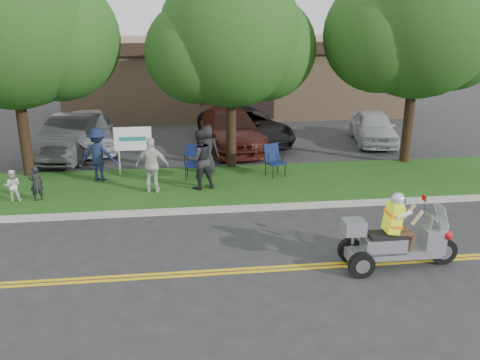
{
  "coord_description": "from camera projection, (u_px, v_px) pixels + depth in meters",
  "views": [
    {
      "loc": [
        -1.36,
        -10.38,
        5.43
      ],
      "look_at": [
        0.18,
        2.0,
        1.27
      ],
      "focal_mm": 38.0,
      "sensor_mm": 36.0,
      "label": 1
    }
  ],
  "objects": [
    {
      "name": "spectator_chair_a",
      "position": [
        98.0,
        155.0,
        16.58
      ],
      "size": [
        1.26,
        0.9,
        1.76
      ],
      "primitive_type": "imported",
      "rotation": [
        0.0,
        0.0,
        2.9
      ],
      "color": "#161F3D",
      "rests_on": "grass_verge"
    },
    {
      "name": "parked_car_left",
      "position": [
        72.0,
        137.0,
        19.73
      ],
      "size": [
        2.45,
        5.01,
        1.58
      ],
      "primitive_type": "imported",
      "rotation": [
        0.0,
        0.0,
        -0.17
      ],
      "color": "#343436",
      "rests_on": "ground"
    },
    {
      "name": "tree_mid",
      "position": [
        232.0,
        42.0,
        17.13
      ],
      "size": [
        5.88,
        4.8,
        7.05
      ],
      "color": "#332114",
      "rests_on": "ground"
    },
    {
      "name": "parked_car_far_right",
      "position": [
        373.0,
        127.0,
        21.88
      ],
      "size": [
        2.36,
        4.29,
        1.38
      ],
      "primitive_type": "imported",
      "rotation": [
        0.0,
        0.0,
        -0.19
      ],
      "color": "#B1B4B9",
      "rests_on": "ground"
    },
    {
      "name": "spectator_adult_right",
      "position": [
        152.0,
        165.0,
        15.5
      ],
      "size": [
        1.04,
        0.53,
        1.71
      ],
      "primitive_type": "imported",
      "rotation": [
        0.0,
        0.0,
        3.03
      ],
      "color": "beige",
      "rests_on": "grass_verge"
    },
    {
      "name": "tree_left",
      "position": [
        12.0,
        31.0,
        15.99
      ],
      "size": [
        6.62,
        5.4,
        7.78
      ],
      "color": "#332114",
      "rests_on": "ground"
    },
    {
      "name": "spectator_adult_mid",
      "position": [
        200.0,
        159.0,
        15.81
      ],
      "size": [
        1.08,
        0.94,
        1.88
      ],
      "primitive_type": "imported",
      "rotation": [
        0.0,
        0.0,
        3.43
      ],
      "color": "black",
      "rests_on": "grass_verge"
    },
    {
      "name": "grass_verge",
      "position": [
        223.0,
        185.0,
        16.53
      ],
      "size": [
        60.0,
        4.0,
        0.1
      ],
      "primitive_type": "cube",
      "color": "#214913",
      "rests_on": "ground"
    },
    {
      "name": "spectator_chair_b",
      "position": [
        207.0,
        149.0,
        17.44
      ],
      "size": [
        0.96,
        0.81,
        1.66
      ],
      "primitive_type": "imported",
      "rotation": [
        0.0,
        0.0,
        2.73
      ],
      "color": "black",
      "rests_on": "grass_verge"
    },
    {
      "name": "parked_car_mid",
      "position": [
        245.0,
        126.0,
        21.83
      ],
      "size": [
        4.26,
        5.81,
        1.47
      ],
      "primitive_type": "imported",
      "rotation": [
        0.0,
        0.0,
        0.39
      ],
      "color": "black",
      "rests_on": "ground"
    },
    {
      "name": "curb",
      "position": [
        229.0,
        209.0,
        14.5
      ],
      "size": [
        60.0,
        0.25,
        0.12
      ],
      "primitive_type": "cube",
      "color": "#A8A89E",
      "rests_on": "ground"
    },
    {
      "name": "trike_scooter",
      "position": [
        395.0,
        242.0,
        11.17
      ],
      "size": [
        2.68,
        0.89,
        1.76
      ],
      "rotation": [
        0.0,
        0.0,
        0.0
      ],
      "color": "black",
      "rests_on": "ground"
    },
    {
      "name": "centerline_far",
      "position": [
        246.0,
        269.0,
        11.25
      ],
      "size": [
        60.0,
        0.1,
        0.01
      ],
      "primitive_type": "cube",
      "color": "gold",
      "rests_on": "ground"
    },
    {
      "name": "lawn_chair_a",
      "position": [
        194.0,
        160.0,
        16.9
      ],
      "size": [
        0.66,
        0.68,
        1.12
      ],
      "rotation": [
        0.0,
        0.0,
        -0.13
      ],
      "color": "black",
      "rests_on": "grass_verge"
    },
    {
      "name": "parked_car_far_left",
      "position": [
        89.0,
        130.0,
        20.82
      ],
      "size": [
        2.79,
        4.97,
        1.6
      ],
      "primitive_type": "imported",
      "rotation": [
        0.0,
        0.0,
        0.2
      ],
      "color": "#ACAEB3",
      "rests_on": "ground"
    },
    {
      "name": "ground",
      "position": [
        243.0,
        260.0,
        11.65
      ],
      "size": [
        120.0,
        120.0,
        0.0
      ],
      "primitive_type": "plane",
      "color": "#28282B",
      "rests_on": "ground"
    },
    {
      "name": "lawn_chair_b",
      "position": [
        274.0,
        158.0,
        17.18
      ],
      "size": [
        0.75,
        0.76,
        1.08
      ],
      "rotation": [
        0.0,
        0.0,
        0.41
      ],
      "color": "black",
      "rests_on": "grass_verge"
    },
    {
      "name": "child_right",
      "position": [
        12.0,
        186.0,
        14.85
      ],
      "size": [
        0.51,
        0.42,
        0.96
      ],
      "primitive_type": "imported",
      "rotation": [
        0.0,
        0.0,
        3.27
      ],
      "color": "silver",
      "rests_on": "grass_verge"
    },
    {
      "name": "business_sign",
      "position": [
        133.0,
        141.0,
        17.13
      ],
      "size": [
        1.25,
        0.06,
        1.75
      ],
      "color": "silver",
      "rests_on": "ground"
    },
    {
      "name": "tree_right",
      "position": [
        420.0,
        24.0,
        17.51
      ],
      "size": [
        6.86,
        5.6,
        8.07
      ],
      "color": "#332114",
      "rests_on": "ground"
    },
    {
      "name": "parked_car_right",
      "position": [
        231.0,
        129.0,
        21.07
      ],
      "size": [
        2.67,
        5.53,
        1.55
      ],
      "primitive_type": "imported",
      "rotation": [
        0.0,
        0.0,
        0.09
      ],
      "color": "#451610",
      "rests_on": "ground"
    },
    {
      "name": "commercial_building",
      "position": [
        235.0,
        74.0,
        29.12
      ],
      "size": [
        18.0,
        8.2,
        4.0
      ],
      "color": "#9E7F5B",
      "rests_on": "ground"
    },
    {
      "name": "centerline_near",
      "position": [
        247.0,
        272.0,
        11.1
      ],
      "size": [
        60.0,
        0.1,
        0.01
      ],
      "primitive_type": "cube",
      "color": "gold",
      "rests_on": "ground"
    },
    {
      "name": "child_left",
      "position": [
        36.0,
        183.0,
        14.89
      ],
      "size": [
        0.44,
        0.35,
        1.05
      ],
      "primitive_type": "imported",
      "rotation": [
        0.0,
        0.0,
        3.42
      ],
      "color": "black",
      "rests_on": "grass_verge"
    }
  ]
}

